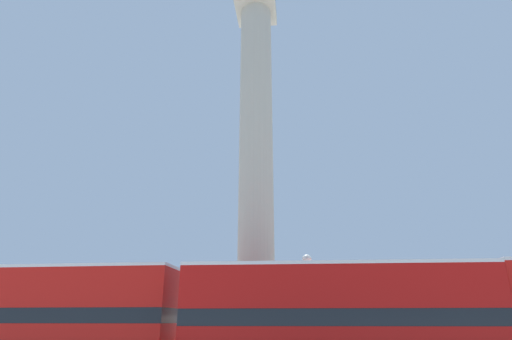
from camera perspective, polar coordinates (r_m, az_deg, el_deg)
monument_column at (r=23.46m, az=0.00°, el=-4.44°), size 6.35×6.35×24.55m
bus_a at (r=15.25m, az=11.54°, el=-20.18°), size 10.88×3.14×4.23m
bus_c at (r=18.83m, az=-27.39°, el=-18.23°), size 10.01×2.83×4.36m
equestrian_statue at (r=28.60m, az=19.80°, el=-21.01°), size 3.32×2.83×5.47m
street_lamp at (r=18.39m, az=7.58°, el=-18.58°), size 0.43×0.43×5.10m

